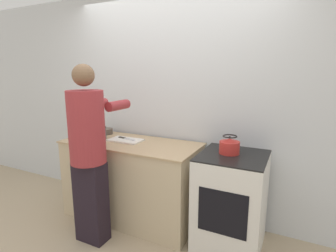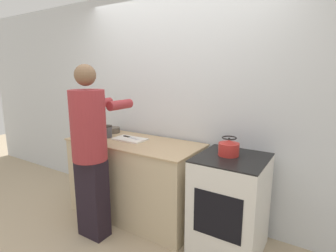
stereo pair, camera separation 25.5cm
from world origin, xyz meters
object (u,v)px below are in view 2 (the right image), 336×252
object	(u,v)px
cutting_board	(130,139)
canister_jar	(107,131)
knife	(131,137)
person	(91,147)
bowl_prep	(92,135)
kettle	(229,148)
oven	(230,204)

from	to	relation	value
cutting_board	canister_jar	distance (m)	0.32
cutting_board	knife	bearing A→B (deg)	108.55
person	cutting_board	distance (m)	0.55
person	bowl_prep	bearing A→B (deg)	136.80
knife	kettle	world-z (taller)	kettle
kettle	cutting_board	bearing A→B (deg)	179.79
person	kettle	bearing A→B (deg)	24.26
person	canister_jar	bearing A→B (deg)	119.29
cutting_board	canister_jar	xyz separation A→B (m)	(-0.31, -0.05, 0.06)
cutting_board	oven	bearing A→B (deg)	-1.55
cutting_board	knife	distance (m)	0.03
cutting_board	canister_jar	world-z (taller)	canister_jar
cutting_board	bowl_prep	xyz separation A→B (m)	(-0.45, -0.15, 0.02)
oven	canister_jar	xyz separation A→B (m)	(-1.53, -0.02, 0.51)
oven	knife	distance (m)	1.32
bowl_prep	canister_jar	distance (m)	0.18
kettle	bowl_prep	xyz separation A→B (m)	(-1.63, -0.15, -0.07)
kettle	canister_jar	size ratio (longest dim) A/B	1.31
oven	kettle	bearing A→B (deg)	147.55
kettle	bowl_prep	bearing A→B (deg)	-174.89
kettle	person	bearing A→B (deg)	-155.74
bowl_prep	knife	bearing A→B (deg)	21.97
cutting_board	bowl_prep	size ratio (longest dim) A/B	2.13
knife	kettle	bearing A→B (deg)	9.09
oven	cutting_board	size ratio (longest dim) A/B	2.43
bowl_prep	person	bearing A→B (deg)	-43.20
oven	bowl_prep	size ratio (longest dim) A/B	5.17
person	knife	xyz separation A→B (m)	(0.02, 0.58, -0.02)
kettle	canister_jar	world-z (taller)	kettle
oven	kettle	size ratio (longest dim) A/B	4.92
kettle	knife	bearing A→B (deg)	178.40
bowl_prep	cutting_board	bearing A→B (deg)	18.33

